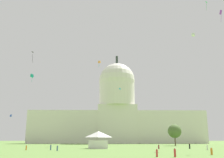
% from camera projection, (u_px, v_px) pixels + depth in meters
% --- Properties ---
extents(capitol_building, '(126.97, 27.32, 66.27)m').
position_uv_depth(capitol_building, '(117.00, 113.00, 187.41)').
color(capitol_building, silver).
rests_on(capitol_building, ground_plane).
extents(event_tent, '(6.92, 6.54, 5.93)m').
position_uv_depth(event_tent, '(98.00, 140.00, 88.86)').
color(event_tent, white).
rests_on(event_tent, ground_plane).
extents(tree_east_far, '(9.47, 9.20, 10.32)m').
position_uv_depth(tree_east_far, '(175.00, 131.00, 125.04)').
color(tree_east_far, brown).
rests_on(tree_east_far, ground_plane).
extents(person_maroon_aisle_center, '(0.58, 0.58, 1.55)m').
position_uv_depth(person_maroon_aisle_center, '(159.00, 147.00, 83.17)').
color(person_maroon_aisle_center, maroon).
rests_on(person_maroon_aisle_center, ground_plane).
extents(person_black_near_tree_west, '(0.63, 0.63, 1.78)m').
position_uv_depth(person_black_near_tree_west, '(190.00, 146.00, 85.78)').
color(person_black_near_tree_west, black).
rests_on(person_black_near_tree_west, ground_plane).
extents(person_orange_near_tree_east, '(0.40, 0.40, 1.52)m').
position_uv_depth(person_orange_near_tree_east, '(26.00, 148.00, 74.99)').
color(person_orange_near_tree_east, orange).
rests_on(person_orange_near_tree_east, ground_plane).
extents(person_denim_mid_center, '(0.37, 0.37, 1.73)m').
position_uv_depth(person_denim_mid_center, '(51.00, 147.00, 75.73)').
color(person_denim_mid_center, '#3D5684').
rests_on(person_denim_mid_center, ground_plane).
extents(person_red_back_right, '(0.38, 0.38, 1.57)m').
position_uv_depth(person_red_back_right, '(157.00, 153.00, 47.38)').
color(person_red_back_right, red).
rests_on(person_red_back_right, ground_plane).
extents(person_red_front_right, '(0.48, 0.48, 1.70)m').
position_uv_depth(person_red_front_right, '(175.00, 153.00, 47.03)').
color(person_red_front_right, red).
rests_on(person_red_front_right, ground_plane).
extents(person_white_lawn_far_left, '(0.55, 0.55, 1.61)m').
position_uv_depth(person_white_lawn_far_left, '(207.00, 148.00, 76.83)').
color(person_white_lawn_far_left, silver).
rests_on(person_white_lawn_far_left, ground_plane).
extents(person_orange_deep_crowd, '(0.60, 0.60, 1.58)m').
position_uv_depth(person_orange_deep_crowd, '(212.00, 151.00, 53.46)').
color(person_orange_deep_crowd, orange).
rests_on(person_orange_deep_crowd, ground_plane).
extents(person_denim_back_center, '(0.50, 0.50, 1.59)m').
position_uv_depth(person_denim_back_center, '(57.00, 148.00, 70.70)').
color(person_denim_back_center, '#3D5684').
rests_on(person_denim_back_center, ground_plane).
extents(kite_orange_high, '(1.41, 1.45, 3.78)m').
position_uv_depth(kite_orange_high, '(99.00, 62.00, 129.34)').
color(kite_orange_high, orange).
extents(kite_black_mid, '(0.99, 1.09, 3.66)m').
position_uv_depth(kite_black_mid, '(34.00, 54.00, 93.50)').
color(kite_black_mid, black).
extents(kite_cyan_high, '(1.11, 1.08, 1.02)m').
position_uv_depth(kite_cyan_high, '(120.00, 89.00, 166.62)').
color(kite_cyan_high, '#33BCDB').
extents(kite_violet_high, '(0.86, 0.52, 4.23)m').
position_uv_depth(kite_violet_high, '(221.00, 13.00, 82.99)').
color(kite_violet_high, purple).
extents(kite_green_high, '(0.78, 0.60, 4.03)m').
position_uv_depth(kite_green_high, '(206.00, 3.00, 101.39)').
color(kite_green_high, green).
extents(kite_turquoise_mid, '(1.32, 1.28, 2.58)m').
position_uv_depth(kite_turquoise_mid, '(32.00, 76.00, 81.62)').
color(kite_turquoise_mid, teal).
extents(kite_blue_low, '(0.90, 0.87, 0.86)m').
position_uv_depth(kite_blue_low, '(11.00, 116.00, 90.50)').
color(kite_blue_low, blue).
extents(kite_white_high, '(1.37, 1.37, 1.08)m').
position_uv_depth(kite_white_high, '(193.00, 35.00, 90.68)').
color(kite_white_high, white).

